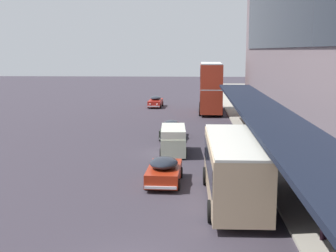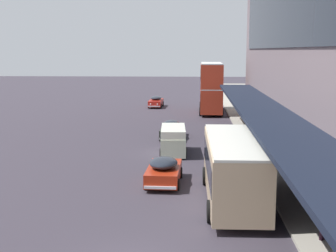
{
  "view_description": "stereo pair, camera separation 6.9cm",
  "coord_description": "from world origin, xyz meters",
  "px_view_note": "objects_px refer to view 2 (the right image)",
  "views": [
    {
      "loc": [
        1.96,
        -15.05,
        7.48
      ],
      "look_at": [
        0.09,
        19.37,
        1.89
      ],
      "focal_mm": 50.0,
      "sensor_mm": 36.0,
      "label": 1
    },
    {
      "loc": [
        2.03,
        -15.04,
        7.48
      ],
      "look_at": [
        0.09,
        19.37,
        1.89
      ],
      "focal_mm": 50.0,
      "sensor_mm": 36.0,
      "label": 2
    }
  ],
  "objects_px": {
    "transit_bus_kerbside_front": "(233,166)",
    "sedan_lead_mid": "(156,102)",
    "transit_bus_kerbside_rear": "(211,86)",
    "sedan_oncoming_rear": "(164,171)",
    "vw_van": "(173,139)",
    "sedan_oncoming_front": "(171,129)",
    "pedestrian_at_kerb": "(324,214)"
  },
  "relations": [
    {
      "from": "transit_bus_kerbside_rear",
      "to": "sedan_oncoming_front",
      "type": "xyz_separation_m",
      "value": [
        -3.97,
        -16.82,
        -2.47
      ]
    },
    {
      "from": "transit_bus_kerbside_front",
      "to": "transit_bus_kerbside_rear",
      "type": "height_order",
      "value": "transit_bus_kerbside_rear"
    },
    {
      "from": "sedan_lead_mid",
      "to": "pedestrian_at_kerb",
      "type": "height_order",
      "value": "pedestrian_at_kerb"
    },
    {
      "from": "sedan_lead_mid",
      "to": "sedan_oncoming_rear",
      "type": "relative_size",
      "value": 1.08
    },
    {
      "from": "transit_bus_kerbside_rear",
      "to": "sedan_oncoming_rear",
      "type": "xyz_separation_m",
      "value": [
        -3.7,
        -30.68,
        -2.48
      ]
    },
    {
      "from": "transit_bus_kerbside_rear",
      "to": "sedan_oncoming_rear",
      "type": "bearing_deg",
      "value": -96.89
    },
    {
      "from": "sedan_oncoming_rear",
      "to": "sedan_oncoming_front",
      "type": "xyz_separation_m",
      "value": [
        -0.27,
        13.85,
        0.02
      ]
    },
    {
      "from": "sedan_oncoming_rear",
      "to": "pedestrian_at_kerb",
      "type": "bearing_deg",
      "value": -49.58
    },
    {
      "from": "sedan_oncoming_rear",
      "to": "transit_bus_kerbside_front",
      "type": "bearing_deg",
      "value": -40.3
    },
    {
      "from": "pedestrian_at_kerb",
      "to": "sedan_oncoming_rear",
      "type": "bearing_deg",
      "value": 130.42
    },
    {
      "from": "transit_bus_kerbside_front",
      "to": "transit_bus_kerbside_rear",
      "type": "distance_m",
      "value": 33.79
    },
    {
      "from": "sedan_oncoming_rear",
      "to": "vw_van",
      "type": "height_order",
      "value": "vw_van"
    },
    {
      "from": "transit_bus_kerbside_rear",
      "to": "pedestrian_at_kerb",
      "type": "relative_size",
      "value": 4.96
    },
    {
      "from": "pedestrian_at_kerb",
      "to": "vw_van",
      "type": "bearing_deg",
      "value": 112.51
    },
    {
      "from": "sedan_oncoming_front",
      "to": "vw_van",
      "type": "distance_m",
      "value": 5.93
    },
    {
      "from": "transit_bus_kerbside_rear",
      "to": "vw_van",
      "type": "distance_m",
      "value": 23.1
    },
    {
      "from": "sedan_oncoming_rear",
      "to": "sedan_oncoming_front",
      "type": "relative_size",
      "value": 0.93
    },
    {
      "from": "sedan_oncoming_rear",
      "to": "vw_van",
      "type": "relative_size",
      "value": 0.94
    },
    {
      "from": "sedan_oncoming_rear",
      "to": "sedan_lead_mid",
      "type": "bearing_deg",
      "value": 95.37
    },
    {
      "from": "sedan_oncoming_front",
      "to": "pedestrian_at_kerb",
      "type": "bearing_deg",
      "value": -72.13
    },
    {
      "from": "pedestrian_at_kerb",
      "to": "sedan_oncoming_front",
      "type": "bearing_deg",
      "value": 107.87
    },
    {
      "from": "transit_bus_kerbside_front",
      "to": "sedan_lead_mid",
      "type": "height_order",
      "value": "transit_bus_kerbside_front"
    },
    {
      "from": "pedestrian_at_kerb",
      "to": "transit_bus_kerbside_front",
      "type": "bearing_deg",
      "value": 122.77
    },
    {
      "from": "sedan_oncoming_rear",
      "to": "sedan_oncoming_front",
      "type": "bearing_deg",
      "value": 91.11
    },
    {
      "from": "sedan_lead_mid",
      "to": "pedestrian_at_kerb",
      "type": "distance_m",
      "value": 45.27
    },
    {
      "from": "vw_van",
      "to": "sedan_lead_mid",
      "type": "bearing_deg",
      "value": 97.22
    },
    {
      "from": "vw_van",
      "to": "sedan_oncoming_front",
      "type": "bearing_deg",
      "value": 94.26
    },
    {
      "from": "sedan_oncoming_rear",
      "to": "pedestrian_at_kerb",
      "type": "distance_m",
      "value": 10.43
    },
    {
      "from": "transit_bus_kerbside_rear",
      "to": "pedestrian_at_kerb",
      "type": "xyz_separation_m",
      "value": [
        3.05,
        -38.61,
        -2.06
      ]
    },
    {
      "from": "transit_bus_kerbside_front",
      "to": "pedestrian_at_kerb",
      "type": "bearing_deg",
      "value": -57.23
    },
    {
      "from": "sedan_oncoming_rear",
      "to": "transit_bus_kerbside_rear",
      "type": "bearing_deg",
      "value": 83.11
    },
    {
      "from": "sedan_lead_mid",
      "to": "sedan_oncoming_rear",
      "type": "bearing_deg",
      "value": -84.63
    }
  ]
}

